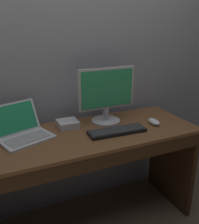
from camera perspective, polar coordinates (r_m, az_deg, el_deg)
The scene contains 8 objects.
ground_plane at distance 2.21m, azimuth -1.93°, elevation -23.39°, with size 14.00×14.00×0.00m, color brown.
back_wall at distance 1.95m, azimuth -6.80°, elevation 23.31°, with size 5.09×0.04×3.28m, color gray.
desk at distance 1.87m, azimuth -1.92°, elevation -11.41°, with size 1.54×0.59×0.78m.
laptop_silver at distance 1.75m, azimuth -16.92°, elevation -4.07°, with size 0.40×0.39×0.21m.
external_monitor at distance 1.88m, azimuth 1.61°, elevation 3.56°, with size 0.44×0.22×0.42m.
wired_keyboard at distance 1.77m, azimuth 3.96°, elevation -4.31°, with size 0.41×0.15×0.03m.
computer_mouse at distance 1.94m, azimuth 12.11°, elevation -2.16°, with size 0.06×0.12×0.04m, color white.
external_drive_box at distance 1.87m, azimuth -7.13°, elevation -2.66°, with size 0.14×0.14×0.05m, color silver.
Camera 1 is at (-0.60, -1.50, 1.51)m, focal length 40.65 mm.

